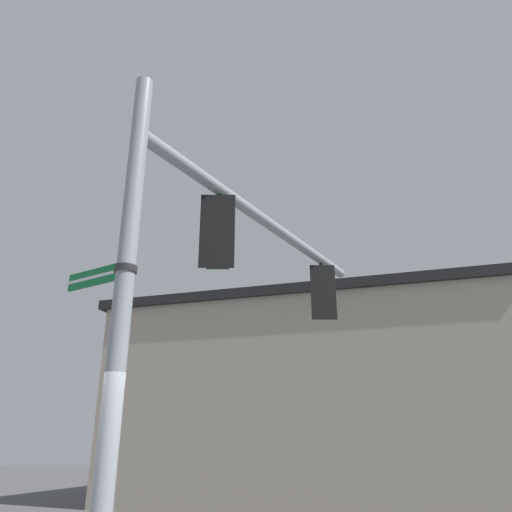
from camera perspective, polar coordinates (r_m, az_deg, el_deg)
name	(u,v)px	position (r m, az deg, el deg)	size (l,w,h in m)	color
signal_pole	(122,307)	(5.95, -15.29, -5.71)	(0.23, 0.23, 6.51)	gray
mast_arm	(269,224)	(9.27, 1.56, 3.73)	(0.20, 0.20, 6.79)	gray
traffic_light_nearest_pole	(218,235)	(7.75, -4.42, 2.46)	(0.54, 0.49, 1.31)	black
traffic_light_mid_inner	(322,294)	(10.88, 7.68, -4.40)	(0.54, 0.49, 1.31)	black
street_name_sign	(109,274)	(6.29, -16.74, -1.99)	(1.01, 0.70, 0.22)	#147238
storefront_building	(317,402)	(17.73, 7.13, -16.47)	(14.67, 11.58, 6.23)	#A89E89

